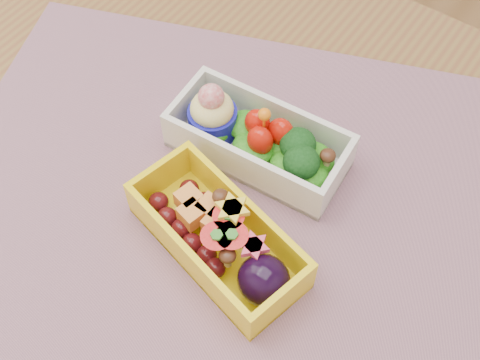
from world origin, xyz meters
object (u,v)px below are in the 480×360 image
Objects in this scene: table at (223,261)px; bento_white at (258,140)px; bento_yellow at (220,238)px; placemat at (231,200)px.

table is 0.15m from bento_white.
bento_yellow is (0.02, -0.03, 0.13)m from table.
bento_white reaches higher than placemat.
bento_yellow reaches higher than placemat.
placemat reaches higher than table.
placemat is 0.07m from bento_white.
table is at bearing 140.15° from bento_yellow.
bento_white is 0.99× the size of bento_yellow.
table is 6.32× the size of bento_white.
bento_white reaches higher than bento_yellow.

